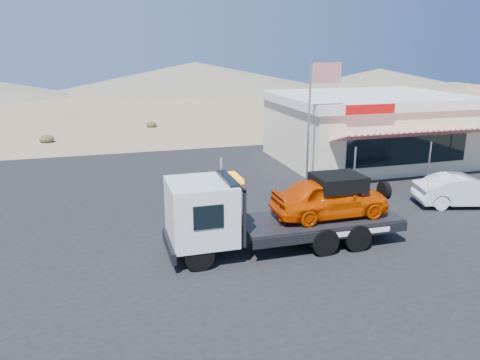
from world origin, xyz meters
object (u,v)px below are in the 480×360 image
at_px(tow_truck, 280,208).
at_px(white_sedan, 464,191).
at_px(jerky_store, 367,127).
at_px(flagpole, 314,110).

xyz_separation_m(tow_truck, white_sedan, (9.06, 1.77, -0.73)).
distance_m(tow_truck, jerky_store, 13.94).
bearing_deg(white_sedan, tow_truck, 115.70).
bearing_deg(flagpole, jerky_store, 38.79).
height_order(jerky_store, flagpole, flagpole).
xyz_separation_m(tow_truck, jerky_store, (9.41, 10.27, 0.57)).
height_order(tow_truck, flagpole, flagpole).
distance_m(tow_truck, white_sedan, 9.26).
bearing_deg(tow_truck, white_sedan, 11.06).
height_order(tow_truck, white_sedan, tow_truck).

